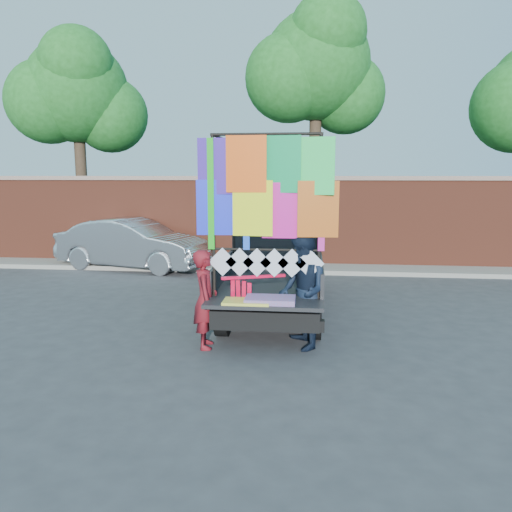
# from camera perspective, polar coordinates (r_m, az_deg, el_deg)

# --- Properties ---
(ground) EXTENTS (90.00, 90.00, 0.00)m
(ground) POSITION_cam_1_polar(r_m,az_deg,el_deg) (7.94, -0.63, -10.17)
(ground) COLOR #38383A
(ground) RESTS_ON ground
(brick_wall) EXTENTS (30.00, 0.45, 2.61)m
(brick_wall) POSITION_cam_1_polar(r_m,az_deg,el_deg) (14.52, 2.67, 4.05)
(brick_wall) COLOR brown
(brick_wall) RESTS_ON ground
(curb) EXTENTS (30.00, 1.20, 0.12)m
(curb) POSITION_cam_1_polar(r_m,az_deg,el_deg) (14.00, 2.45, -1.37)
(curb) COLOR gray
(curb) RESTS_ON ground
(tree_left) EXTENTS (4.20, 3.30, 7.05)m
(tree_left) POSITION_cam_1_polar(r_m,az_deg,el_deg) (17.39, -19.83, 16.91)
(tree_left) COLOR #38281C
(tree_left) RESTS_ON ground
(tree_mid) EXTENTS (4.20, 3.30, 7.73)m
(tree_mid) POSITION_cam_1_polar(r_m,az_deg,el_deg) (15.85, 6.99, 20.31)
(tree_mid) COLOR #38281C
(tree_mid) RESTS_ON ground
(pickup_truck) EXTENTS (2.05, 5.16, 3.25)m
(pickup_truck) POSITION_cam_1_polar(r_m,az_deg,el_deg) (10.09, 2.40, -1.15)
(pickup_truck) COLOR black
(pickup_truck) RESTS_ON ground
(sedan) EXTENTS (4.56, 2.45, 1.43)m
(sedan) POSITION_cam_1_polar(r_m,az_deg,el_deg) (14.53, -13.88, 1.36)
(sedan) COLOR silver
(sedan) RESTS_ON ground
(woman) EXTENTS (0.46, 0.61, 1.52)m
(woman) POSITION_cam_1_polar(r_m,az_deg,el_deg) (7.70, -5.82, -4.92)
(woman) COLOR maroon
(woman) RESTS_ON ground
(man) EXTENTS (0.88, 1.01, 1.77)m
(man) POSITION_cam_1_polar(r_m,az_deg,el_deg) (7.63, 5.30, -4.08)
(man) COLOR black
(man) RESTS_ON ground
(streamer_bundle) EXTENTS (0.95, 0.40, 0.68)m
(streamer_bundle) POSITION_cam_1_polar(r_m,az_deg,el_deg) (7.61, -1.11, -3.87)
(streamer_bundle) COLOR #EE0C34
(streamer_bundle) RESTS_ON ground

